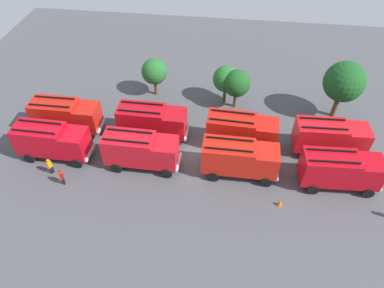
# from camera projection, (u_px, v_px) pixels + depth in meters

# --- Properties ---
(ground_plane) EXTENTS (64.46, 64.46, 0.00)m
(ground_plane) POSITION_uv_depth(u_px,v_px,m) (192.00, 154.00, 35.10)
(ground_plane) COLOR #4C4C51
(fire_truck_0) EXTENTS (7.24, 2.85, 3.88)m
(fire_truck_0) POSITION_uv_depth(u_px,v_px,m) (52.00, 140.00, 33.41)
(fire_truck_0) COLOR red
(fire_truck_0) RESTS_ON ground
(fire_truck_1) EXTENTS (7.23, 2.82, 3.88)m
(fire_truck_1) POSITION_uv_depth(u_px,v_px,m) (141.00, 150.00, 32.49)
(fire_truck_1) COLOR red
(fire_truck_1) RESTS_ON ground
(fire_truck_2) EXTENTS (7.22, 2.79, 3.88)m
(fire_truck_2) POSITION_uv_depth(u_px,v_px,m) (239.00, 158.00, 31.72)
(fire_truck_2) COLOR red
(fire_truck_2) RESTS_ON ground
(fire_truck_3) EXTENTS (7.30, 3.02, 3.88)m
(fire_truck_3) POSITION_uv_depth(u_px,v_px,m) (340.00, 169.00, 30.72)
(fire_truck_3) COLOR red
(fire_truck_3) RESTS_ON ground
(fire_truck_4) EXTENTS (7.22, 2.81, 3.88)m
(fire_truck_4) POSITION_uv_depth(u_px,v_px,m) (66.00, 115.00, 36.20)
(fire_truck_4) COLOR red
(fire_truck_4) RESTS_ON ground
(fire_truck_5) EXTENTS (7.22, 2.79, 3.88)m
(fire_truck_5) POSITION_uv_depth(u_px,v_px,m) (152.00, 121.00, 35.50)
(fire_truck_5) COLOR red
(fire_truck_5) RESTS_ON ground
(fire_truck_6) EXTENTS (7.30, 3.01, 3.88)m
(fire_truck_6) POSITION_uv_depth(u_px,v_px,m) (241.00, 130.00, 34.45)
(fire_truck_6) COLOR red
(fire_truck_6) RESTS_ON ground
(fire_truck_7) EXTENTS (7.29, 2.98, 3.88)m
(fire_truck_7) POSITION_uv_depth(u_px,v_px,m) (330.00, 137.00, 33.77)
(fire_truck_7) COLOR red
(fire_truck_7) RESTS_ON ground
(firefighter_0) EXTENTS (0.42, 0.48, 1.77)m
(firefighter_0) POSITION_uv_depth(u_px,v_px,m) (50.00, 166.00, 32.59)
(firefighter_0) COLOR black
(firefighter_0) RESTS_ON ground
(firefighter_2) EXTENTS (0.36, 0.47, 1.77)m
(firefighter_2) POSITION_uv_depth(u_px,v_px,m) (62.00, 177.00, 31.62)
(firefighter_2) COLOR black
(firefighter_2) RESTS_ON ground
(firefighter_3) EXTENTS (0.41, 0.48, 1.60)m
(firefighter_3) POSITION_uv_depth(u_px,v_px,m) (110.00, 131.00, 36.21)
(firefighter_3) COLOR black
(firefighter_3) RESTS_ON ground
(firefighter_4) EXTENTS (0.28, 0.43, 1.69)m
(firefighter_4) POSITION_uv_depth(u_px,v_px,m) (363.00, 163.00, 32.91)
(firefighter_4) COLOR black
(firefighter_4) RESTS_ON ground
(tree_0) EXTENTS (3.05, 3.05, 4.73)m
(tree_0) POSITION_uv_depth(u_px,v_px,m) (154.00, 72.00, 40.25)
(tree_0) COLOR brown
(tree_0) RESTS_ON ground
(tree_1) EXTENTS (3.01, 3.01, 4.67)m
(tree_1) POSITION_uv_depth(u_px,v_px,m) (226.00, 79.00, 39.22)
(tree_1) COLOR brown
(tree_1) RESTS_ON ground
(tree_2) EXTENTS (3.10, 3.10, 4.81)m
(tree_2) POSITION_uv_depth(u_px,v_px,m) (237.00, 83.00, 38.44)
(tree_2) COLOR brown
(tree_2) RESTS_ON ground
(tree_3) EXTENTS (4.37, 4.37, 6.77)m
(tree_3) POSITION_uv_depth(u_px,v_px,m) (344.00, 82.00, 36.32)
(tree_3) COLOR brown
(tree_3) RESTS_ON ground
(traffic_cone_0) EXTENTS (0.46, 0.46, 0.66)m
(traffic_cone_0) POSITION_uv_depth(u_px,v_px,m) (280.00, 203.00, 30.33)
(traffic_cone_0) COLOR #F2600C
(traffic_cone_0) RESTS_ON ground
(traffic_cone_1) EXTENTS (0.47, 0.47, 0.67)m
(traffic_cone_1) POSITION_uv_depth(u_px,v_px,m) (307.00, 162.00, 33.78)
(traffic_cone_1) COLOR #F2600C
(traffic_cone_1) RESTS_ON ground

